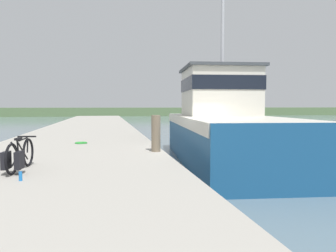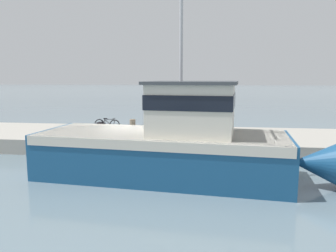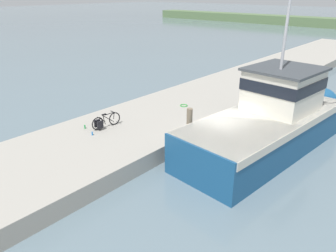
{
  "view_description": "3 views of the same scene",
  "coord_description": "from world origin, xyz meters",
  "px_view_note": "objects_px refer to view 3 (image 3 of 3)",
  "views": [
    {
      "loc": [
        -3.25,
        -10.86,
        2.33
      ],
      "look_at": [
        -0.95,
        1.4,
        1.56
      ],
      "focal_mm": 35.0,
      "sensor_mm": 36.0,
      "label": 1
    },
    {
      "loc": [
        14.87,
        3.77,
        4.21
      ],
      "look_at": [
        0.08,
        1.83,
        1.97
      ],
      "focal_mm": 35.0,
      "sensor_mm": 36.0,
      "label": 2
    },
    {
      "loc": [
        7.72,
        -12.79,
        7.59
      ],
      "look_at": [
        -2.5,
        -1.0,
        1.07
      ],
      "focal_mm": 35.0,
      "sensor_mm": 36.0,
      "label": 3
    }
  ],
  "objects_px": {
    "mooring_post": "(189,119)",
    "fishing_boat_main": "(272,119)",
    "bicycle_touring": "(104,122)",
    "water_bottle_on_curb": "(92,133)",
    "water_bottle_by_bike": "(85,127)"
  },
  "relations": [
    {
      "from": "fishing_boat_main",
      "to": "bicycle_touring",
      "type": "relative_size",
      "value": 7.13
    },
    {
      "from": "water_bottle_on_curb",
      "to": "water_bottle_by_bike",
      "type": "bearing_deg",
      "value": 164.94
    },
    {
      "from": "fishing_boat_main",
      "to": "bicycle_touring",
      "type": "distance_m",
      "value": 8.68
    },
    {
      "from": "fishing_boat_main",
      "to": "water_bottle_by_bike",
      "type": "relative_size",
      "value": 60.02
    },
    {
      "from": "water_bottle_by_bike",
      "to": "water_bottle_on_curb",
      "type": "distance_m",
      "value": 1.02
    },
    {
      "from": "fishing_boat_main",
      "to": "water_bottle_on_curb",
      "type": "relative_size",
      "value": 66.68
    },
    {
      "from": "bicycle_touring",
      "to": "water_bottle_by_bike",
      "type": "relative_size",
      "value": 8.42
    },
    {
      "from": "bicycle_touring",
      "to": "water_bottle_on_curb",
      "type": "distance_m",
      "value": 1.06
    },
    {
      "from": "fishing_boat_main",
      "to": "water_bottle_by_bike",
      "type": "xyz_separation_m",
      "value": [
        -7.55,
        -6.04,
        -0.58
      ]
    },
    {
      "from": "mooring_post",
      "to": "fishing_boat_main",
      "type": "bearing_deg",
      "value": 38.68
    },
    {
      "from": "fishing_boat_main",
      "to": "water_bottle_on_curb",
      "type": "height_order",
      "value": "fishing_boat_main"
    },
    {
      "from": "water_bottle_by_bike",
      "to": "water_bottle_on_curb",
      "type": "xyz_separation_m",
      "value": [
        0.98,
        -0.26,
        -0.01
      ]
    },
    {
      "from": "bicycle_touring",
      "to": "water_bottle_by_bike",
      "type": "xyz_separation_m",
      "value": [
        -0.7,
        -0.73,
        -0.25
      ]
    },
    {
      "from": "fishing_boat_main",
      "to": "bicycle_touring",
      "type": "height_order",
      "value": "fishing_boat_main"
    },
    {
      "from": "bicycle_touring",
      "to": "mooring_post",
      "type": "height_order",
      "value": "mooring_post"
    }
  ]
}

